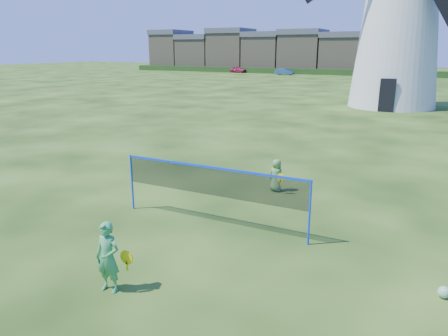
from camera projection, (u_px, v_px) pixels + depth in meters
ground at (208, 230)px, 10.36m from camera, size 220.00×220.00×0.00m
windmill at (400, 15)px, 30.69m from camera, size 14.14×6.39×19.40m
badminton_net at (212, 182)px, 10.37m from camera, size 5.05×0.05×1.55m
player_girl at (108, 257)px, 7.59m from camera, size 0.68×0.37×1.35m
player_boy at (277, 175)px, 13.09m from camera, size 0.64×0.44×1.03m
play_ball at (444, 292)px, 7.52m from camera, size 0.22×0.22×0.22m
terraced_houses at (267, 51)px, 82.53m from camera, size 52.30×8.40×8.32m
hedge at (277, 71)px, 76.43m from camera, size 62.00×0.80×1.00m
car_left at (238, 70)px, 79.46m from camera, size 3.59×2.01×1.15m
car_right at (284, 72)px, 72.76m from camera, size 3.49×1.52×1.12m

